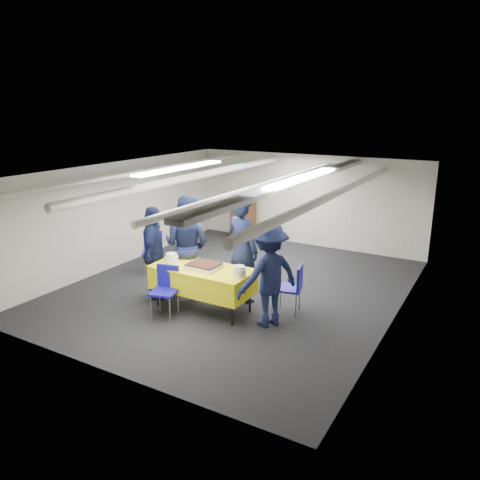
% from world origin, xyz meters
% --- Properties ---
extents(ground, '(7.00, 7.00, 0.00)m').
position_xyz_m(ground, '(0.00, 0.00, 0.00)').
color(ground, black).
rests_on(ground, ground).
extents(room_shell, '(6.00, 7.00, 2.30)m').
position_xyz_m(room_shell, '(0.09, 0.41, 1.81)').
color(room_shell, beige).
rests_on(room_shell, ground).
extents(serving_table, '(1.79, 0.84, 0.77)m').
position_xyz_m(serving_table, '(-0.01, -1.18, 0.56)').
color(serving_table, black).
rests_on(serving_table, ground).
extents(sheet_cake, '(0.56, 0.43, 0.10)m').
position_xyz_m(sheet_cake, '(0.04, -1.20, 0.82)').
color(sheet_cake, white).
rests_on(sheet_cake, serving_table).
extents(plate_stack_left, '(0.24, 0.24, 0.17)m').
position_xyz_m(plate_stack_left, '(-0.63, -1.23, 0.85)').
color(plate_stack_left, white).
rests_on(plate_stack_left, serving_table).
extents(plate_stack_right, '(0.22, 0.22, 0.18)m').
position_xyz_m(plate_stack_right, '(0.75, -1.23, 0.85)').
color(plate_stack_right, white).
rests_on(plate_stack_right, serving_table).
extents(podium, '(0.62, 0.53, 1.25)m').
position_xyz_m(podium, '(-1.60, 3.05, 0.61)').
color(podium, brown).
rests_on(podium, ground).
extents(chair_near, '(0.51, 0.51, 0.87)m').
position_xyz_m(chair_near, '(-0.41, -1.68, 0.53)').
color(chair_near, gray).
rests_on(chair_near, ground).
extents(chair_right, '(0.50, 0.50, 0.87)m').
position_xyz_m(chair_right, '(1.42, -0.54, 0.53)').
color(chair_right, gray).
rests_on(chair_right, ground).
extents(chair_left, '(0.58, 0.58, 0.87)m').
position_xyz_m(chair_left, '(-2.06, -0.07, 0.53)').
color(chair_left, gray).
rests_on(chair_left, ground).
extents(sailor_a, '(0.82, 0.66, 1.94)m').
position_xyz_m(sailor_a, '(0.38, -0.46, 0.97)').
color(sailor_a, black).
rests_on(sailor_a, ground).
extents(sailor_b, '(1.00, 0.82, 1.89)m').
position_xyz_m(sailor_b, '(-0.69, -0.69, 0.94)').
color(sailor_b, black).
rests_on(sailor_b, ground).
extents(sailor_c, '(0.86, 1.09, 1.72)m').
position_xyz_m(sailor_c, '(-1.10, -1.15, 0.86)').
color(sailor_c, black).
rests_on(sailor_c, ground).
extents(sailor_d, '(1.09, 1.28, 1.71)m').
position_xyz_m(sailor_d, '(1.24, -1.14, 0.86)').
color(sailor_d, black).
rests_on(sailor_d, ground).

